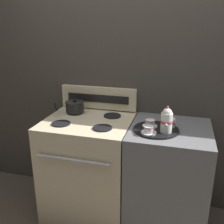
% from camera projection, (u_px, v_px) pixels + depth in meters
% --- Properties ---
extents(ground_plane, '(6.00, 6.00, 0.00)m').
position_uv_depth(ground_plane, '(123.00, 214.00, 2.47)').
color(ground_plane, brown).
extents(wall_back, '(6.00, 0.05, 2.20)m').
position_uv_depth(wall_back, '(133.00, 92.00, 2.43)').
color(wall_back, '#423D38').
rests_on(wall_back, ground).
extents(stove, '(0.75, 0.69, 0.93)m').
position_uv_depth(stove, '(89.00, 167.00, 2.40)').
color(stove, beige).
rests_on(stove, ground).
extents(control_panel, '(0.73, 0.05, 0.21)m').
position_uv_depth(control_panel, '(99.00, 98.00, 2.49)').
color(control_panel, beige).
rests_on(control_panel, stove).
extents(side_counter, '(0.64, 0.66, 0.91)m').
position_uv_depth(side_counter, '(167.00, 178.00, 2.22)').
color(side_counter, slate).
rests_on(side_counter, ground).
extents(saucepan, '(0.28, 0.25, 0.12)m').
position_uv_depth(saucepan, '(74.00, 107.00, 2.41)').
color(saucepan, black).
rests_on(saucepan, stove).
extents(serving_tray, '(0.35, 0.35, 0.01)m').
position_uv_depth(serving_tray, '(156.00, 130.00, 2.03)').
color(serving_tray, black).
rests_on(serving_tray, side_counter).
extents(teapot, '(0.09, 0.14, 0.21)m').
position_uv_depth(teapot, '(167.00, 120.00, 1.94)').
color(teapot, white).
rests_on(teapot, serving_tray).
extents(teacup_left, '(0.12, 0.12, 0.05)m').
position_uv_depth(teacup_left, '(150.00, 123.00, 2.07)').
color(teacup_left, white).
rests_on(teacup_left, serving_tray).
extents(teacup_right, '(0.12, 0.12, 0.05)m').
position_uv_depth(teacup_right, '(149.00, 130.00, 1.95)').
color(teacup_right, white).
rests_on(teacup_right, serving_tray).
extents(creamer_jug, '(0.07, 0.07, 0.07)m').
position_uv_depth(creamer_jug, '(171.00, 123.00, 2.06)').
color(creamer_jug, white).
rests_on(creamer_jug, serving_tray).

